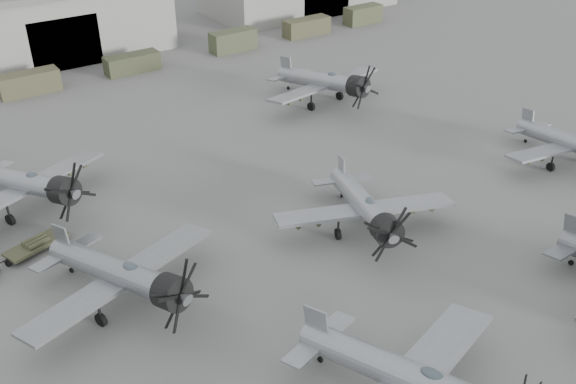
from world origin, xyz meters
The scene contains 14 objects.
ground centered at (0.00, 0.00, 0.00)m, with size 220.00×220.00×0.00m, color #61615F.
hangar_center centered at (0.00, 61.96, 4.37)m, with size 29.00×14.80×8.70m.
support_truck_3 centered at (-5.98, 50.00, 1.18)m, with size 6.33×2.20×2.36m, color #49472F.
support_truck_4 centered at (5.74, 50.00, 1.04)m, with size 6.32×2.20×2.08m, color #3D402A.
support_truck_5 centered at (19.25, 50.00, 1.28)m, with size 5.91×2.20×2.55m, color #444B31.
support_truck_6 centered at (30.73, 50.00, 1.13)m, with size 6.62×2.20×2.25m, color #48472F.
support_truck_7 centered at (40.63, 50.00, 1.23)m, with size 5.59×2.20×2.46m, color #464A30.
aircraft_near_1 centered at (-2.39, -4.51, 2.50)m, with size 13.77×12.39×5.49m.
aircraft_mid_1 centered at (-10.82, 11.34, 2.46)m, with size 13.48×12.13×5.41m.
aircraft_mid_2 centered at (6.02, 9.04, 2.35)m, with size 12.78×11.54×5.17m.
aircraft_mid_3 centered at (27.05, 7.05, 2.22)m, with size 12.30×11.07×4.88m.
aircraft_far_0 centered at (-12.47, 25.65, 2.45)m, with size 13.25×11.99×5.40m.
aircraft_far_1 centered at (18.28, 29.39, 2.52)m, with size 13.96×12.57×5.55m.
tug_trailer centered at (-16.33, 19.76, 0.57)m, with size 7.61×3.58×1.52m.
Camera 1 is at (-19.98, -18.97, 26.19)m, focal length 40.00 mm.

